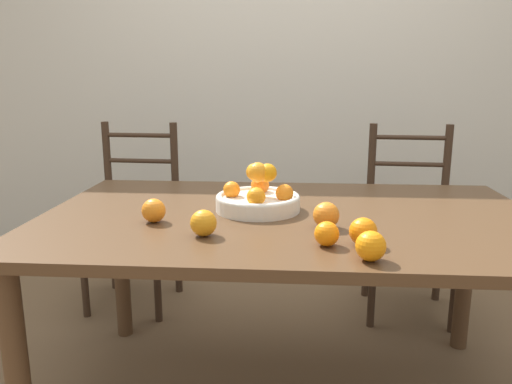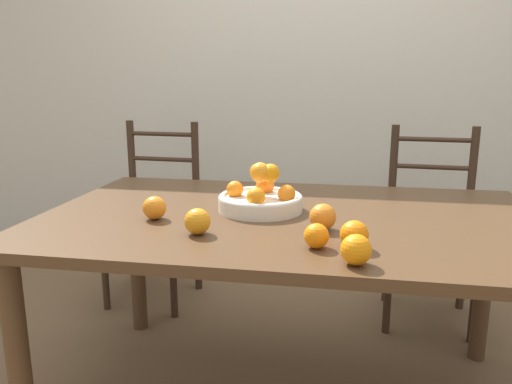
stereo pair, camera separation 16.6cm
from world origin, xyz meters
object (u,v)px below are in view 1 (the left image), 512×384
Objects in this scene: orange_loose_2 at (203,223)px; orange_loose_5 at (326,215)px; orange_loose_0 at (327,234)px; chair_left at (134,218)px; orange_loose_3 at (363,232)px; fruit_bowl at (258,197)px; orange_loose_1 at (371,246)px; chair_right at (409,223)px; orange_loose_4 at (154,211)px.

orange_loose_2 is 0.96× the size of orange_loose_5.
orange_loose_0 is 1.50m from chair_left.
orange_loose_5 reaches higher than orange_loose_2.
orange_loose_5 is at bearing 120.41° from orange_loose_3.
orange_loose_0 is at bearing -59.44° from fruit_bowl.
orange_loose_3 is (0.32, -0.35, -0.01)m from fruit_bowl.
orange_loose_1 is 1.35m from chair_right.
orange_loose_5 is at bearing 16.61° from orange_loose_2.
chair_left is (-0.94, 0.97, -0.30)m from orange_loose_5.
orange_loose_0 is 0.17m from orange_loose_5.
chair_left reaches higher than orange_loose_2.
chair_right is at bearing 42.25° from orange_loose_4.
chair_left is (-0.57, 1.08, -0.30)m from orange_loose_2.
orange_loose_4 is at bearing 177.74° from orange_loose_5.
orange_loose_0 is at bearing -47.52° from chair_left.
orange_loose_1 is 0.08× the size of chair_left.
chair_left reaches higher than orange_loose_5.
chair_right is at bearing 70.66° from orange_loose_3.
orange_loose_5 is (0.23, -0.20, -0.01)m from fruit_bowl.
fruit_bowl is 0.58m from orange_loose_1.
orange_loose_2 is at bearing 159.60° from orange_loose_1.
orange_loose_4 is at bearing 164.43° from orange_loose_3.
orange_loose_2 is 0.38m from orange_loose_5.
fruit_bowl is 0.34m from orange_loose_2.
fruit_bowl is 3.61× the size of orange_loose_5.
orange_loose_0 is 0.07× the size of chair_right.
orange_loose_3 is 1.02× the size of orange_loose_4.
orange_loose_1 is at bearing -103.70° from chair_right.
orange_loose_1 is 0.08× the size of chair_right.
fruit_bowl is 3.83× the size of orange_loose_4.
orange_loose_2 is 1.02× the size of orange_loose_4.
orange_loose_2 is 0.46m from orange_loose_3.
orange_loose_4 is 0.55m from orange_loose_5.
orange_loose_5 is at bearing -113.01° from chair_right.
orange_loose_1 and orange_loose_2 have the same top height.
orange_loose_4 is (-0.65, 0.18, -0.00)m from orange_loose_3.
chair_left is at bearing 132.44° from orange_loose_3.
orange_loose_1 is at bearing -71.25° from orange_loose_5.
chair_left reaches higher than orange_loose_3.
orange_loose_5 is (0.01, 0.17, 0.01)m from orange_loose_0.
orange_loose_1 is 1.02× the size of orange_loose_4.
chair_right is (0.39, 1.25, -0.30)m from orange_loose_1.
chair_right reaches higher than orange_loose_5.
orange_loose_1 is at bearing -20.40° from orange_loose_2.
orange_loose_2 is 0.23m from orange_loose_4.
chair_left reaches higher than fruit_bowl.
orange_loose_1 is at bearing -25.04° from orange_loose_4.
chair_left is at bearing 112.07° from orange_loose_4.
orange_loose_3 is at bearing -59.59° from orange_loose_5.
chair_right reaches higher than fruit_bowl.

